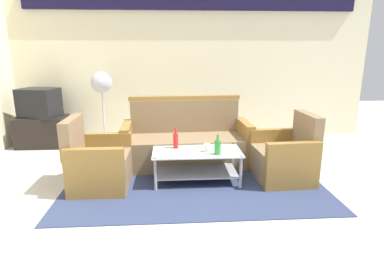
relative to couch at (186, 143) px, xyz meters
The scene contains 13 objects.
ground_plane 1.52m from the couch, 82.31° to the right, with size 14.00×14.00×0.00m, color beige.
wall_back 1.97m from the couch, 82.81° to the left, with size 6.52×0.19×2.80m.
rug 0.71m from the couch, 84.80° to the right, with size 3.16×2.07×0.01m, color #2D3856.
couch is the anchor object (origin of this frame).
armchair_left 1.33m from the couch, 146.73° to the right, with size 0.71×0.77×0.85m.
armchair_right 1.39m from the couch, 27.93° to the right, with size 0.73×0.79×0.85m.
coffee_table 0.65m from the couch, 81.48° to the right, with size 1.10×0.60×0.40m.
bottle_green 0.90m from the couch, 67.69° to the right, with size 0.08×0.08×0.25m.
bottle_red 0.58m from the couch, 107.26° to the right, with size 0.06×0.06×0.27m.
cup 0.75m from the couch, 72.79° to the right, with size 0.08×0.08×0.10m, color silver.
tv_stand 2.66m from the couch, 156.13° to the left, with size 0.80×0.50×0.52m, color black.
television 2.69m from the couch, 156.08° to the left, with size 0.69×0.57×0.48m.
pedestal_fan 1.92m from the couch, 140.89° to the left, with size 0.36×0.36×1.27m.
Camera 1 is at (-0.42, -3.00, 1.64)m, focal length 30.18 mm.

